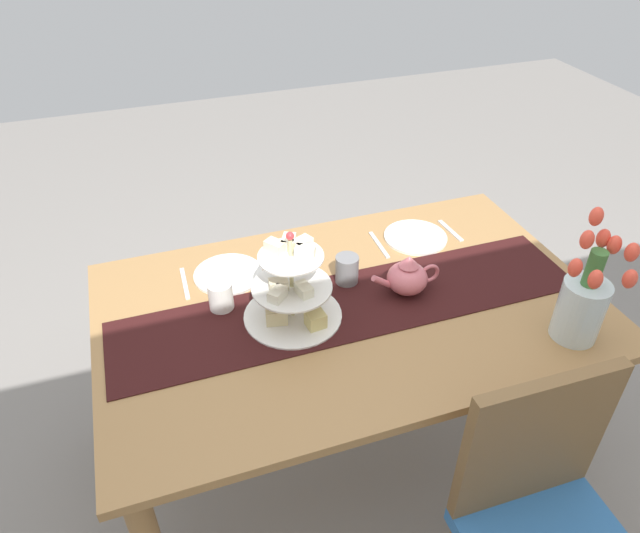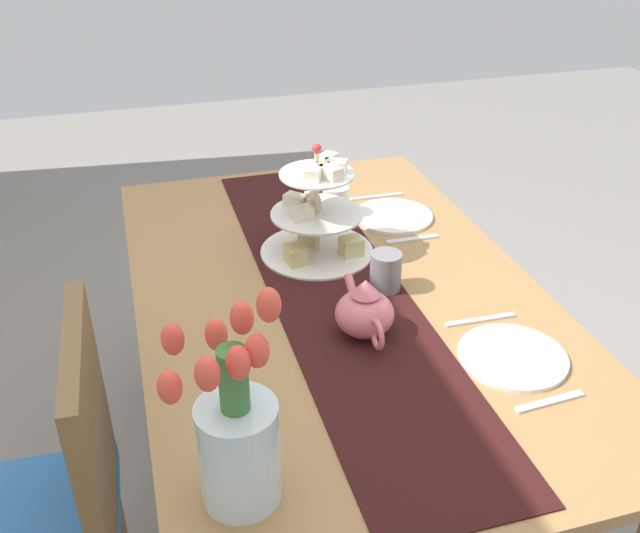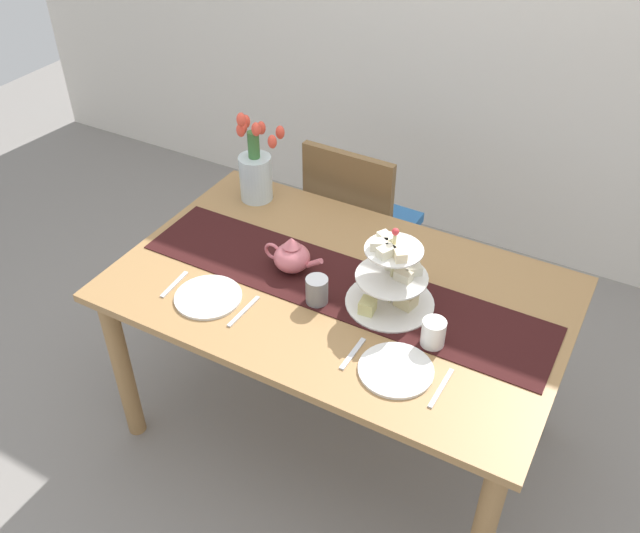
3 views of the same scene
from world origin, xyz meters
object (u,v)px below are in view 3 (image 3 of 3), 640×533
(mug_grey, at_px, (317,290))
(mug_white_text, at_px, (433,333))
(teapot, at_px, (292,256))
(dinner_plate_right, at_px, (396,370))
(dining_table, at_px, (339,309))
(tiered_cake_stand, at_px, (391,280))
(fork_right, at_px, (353,354))
(chair_left, at_px, (358,222))
(knife_left, at_px, (244,311))
(fork_left, at_px, (174,284))
(tulip_vase, at_px, (256,169))
(knife_right, at_px, (441,388))
(dinner_plate_left, at_px, (208,297))

(mug_grey, relative_size, mug_white_text, 1.00)
(teapot, distance_m, dinner_plate_right, 0.59)
(dining_table, xyz_separation_m, dinner_plate_right, (0.33, -0.27, 0.11))
(mug_grey, bearing_deg, tiered_cake_stand, 26.97)
(dining_table, bearing_deg, fork_right, -55.38)
(chair_left, height_order, knife_left, chair_left)
(chair_left, distance_m, tiered_cake_stand, 0.91)
(fork_left, xyz_separation_m, dinner_plate_right, (0.84, 0.00, 0.00))
(fork_right, distance_m, mug_grey, 0.27)
(tulip_vase, height_order, knife_left, tulip_vase)
(chair_left, height_order, mug_white_text, chair_left)
(chair_left, distance_m, tulip_vase, 0.60)
(tulip_vase, bearing_deg, mug_grey, -40.36)
(dining_table, height_order, fork_left, fork_left)
(dining_table, bearing_deg, tiered_cake_stand, 0.10)
(dining_table, relative_size, tulip_vase, 3.89)
(teapot, relative_size, tulip_vase, 0.60)
(fork_left, bearing_deg, dinner_plate_right, 0.00)
(knife_right, bearing_deg, mug_white_text, 119.99)
(chair_left, relative_size, tiered_cake_stand, 2.99)
(dining_table, xyz_separation_m, knife_left, (-0.22, -0.27, 0.11))
(tiered_cake_stand, bearing_deg, chair_left, 123.01)
(knife_left, height_order, mug_grey, mug_grey)
(dining_table, distance_m, teapot, 0.25)
(chair_left, distance_m, knife_right, 1.26)
(knife_left, xyz_separation_m, dinner_plate_right, (0.55, 0.00, 0.00))
(knife_left, bearing_deg, mug_white_text, 14.87)
(knife_left, relative_size, mug_grey, 1.79)
(fork_left, bearing_deg, fork_right, 0.00)
(dining_table, bearing_deg, tulip_vase, 148.60)
(dining_table, distance_m, tulip_vase, 0.70)
(dinner_plate_left, bearing_deg, fork_left, 180.00)
(fork_left, bearing_deg, teapot, 40.90)
(tulip_vase, xyz_separation_m, fork_left, (0.06, -0.62, -0.13))
(fork_right, height_order, mug_grey, mug_grey)
(tiered_cake_stand, height_order, dinner_plate_right, tiered_cake_stand)
(mug_white_text, bearing_deg, tulip_vase, 154.31)
(dinner_plate_right, distance_m, fork_right, 0.15)
(mug_white_text, bearing_deg, mug_grey, 179.76)
(tulip_vase, distance_m, mug_grey, 0.71)
(teapot, distance_m, knife_left, 0.28)
(tulip_vase, height_order, knife_right, tulip_vase)
(knife_right, bearing_deg, teapot, 157.91)
(teapot, height_order, tulip_vase, tulip_vase)
(tiered_cake_stand, distance_m, fork_left, 0.75)
(dinner_plate_right, bearing_deg, fork_right, 180.00)
(mug_white_text, bearing_deg, knife_left, -165.13)
(mug_grey, bearing_deg, fork_left, -161.30)
(teapot, height_order, knife_right, teapot)
(tiered_cake_stand, relative_size, dinner_plate_right, 1.32)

